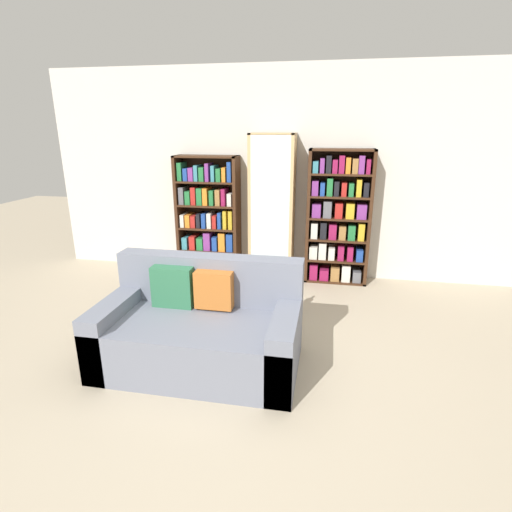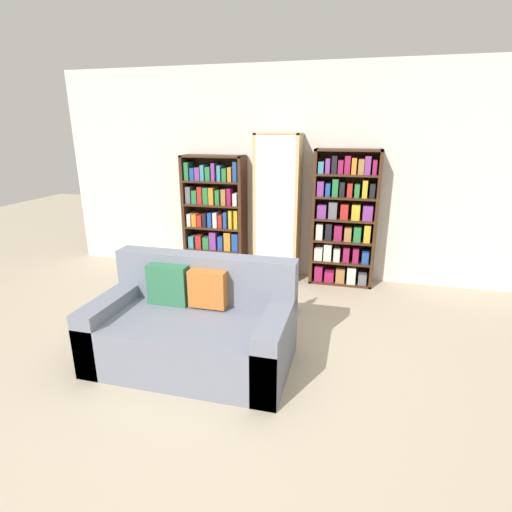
# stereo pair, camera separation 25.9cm
# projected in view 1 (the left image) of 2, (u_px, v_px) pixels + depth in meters

# --- Properties ---
(ground_plane) EXTENTS (16.00, 16.00, 0.00)m
(ground_plane) POSITION_uv_depth(u_px,v_px,m) (230.00, 393.00, 3.05)
(ground_plane) COLOR tan
(wall_back) EXTENTS (6.32, 0.06, 2.70)m
(wall_back) POSITION_uv_depth(u_px,v_px,m) (280.00, 175.00, 5.24)
(wall_back) COLOR beige
(wall_back) RESTS_ON ground
(couch) EXTENTS (1.65, 0.91, 0.87)m
(couch) POSITION_uv_depth(u_px,v_px,m) (201.00, 330.00, 3.37)
(couch) COLOR slate
(couch) RESTS_ON ground
(bookshelf_left) EXTENTS (0.84, 0.32, 1.60)m
(bookshelf_left) POSITION_uv_depth(u_px,v_px,m) (209.00, 218.00, 5.39)
(bookshelf_left) COLOR #3D2314
(bookshelf_left) RESTS_ON ground
(display_cabinet) EXTENTS (0.57, 0.36, 1.88)m
(display_cabinet) POSITION_uv_depth(u_px,v_px,m) (272.00, 209.00, 5.17)
(display_cabinet) COLOR tan
(display_cabinet) RESTS_ON ground
(bookshelf_right) EXTENTS (0.80, 0.32, 1.70)m
(bookshelf_right) POSITION_uv_depth(u_px,v_px,m) (338.00, 219.00, 5.07)
(bookshelf_right) COLOR #3D2314
(bookshelf_right) RESTS_ON ground
(wine_bottle) EXTENTS (0.08, 0.08, 0.39)m
(wine_bottle) POSITION_uv_depth(u_px,v_px,m) (294.00, 298.00, 4.37)
(wine_bottle) COLOR black
(wine_bottle) RESTS_ON ground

